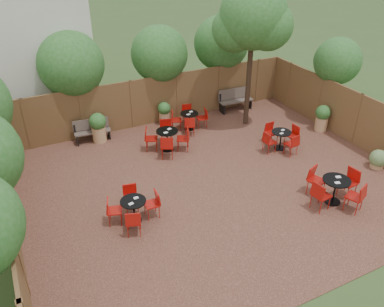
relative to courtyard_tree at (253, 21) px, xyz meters
name	(u,v)px	position (x,y,z in m)	size (l,w,h in m)	color
ground	(215,183)	(-3.27, -3.21, -4.19)	(80.00, 80.00, 0.00)	#354F23
courtyard_paving	(215,183)	(-3.27, -3.21, -4.18)	(12.00, 10.00, 0.02)	#3D1F18
fence_back	(155,100)	(-3.27, 1.79, -3.19)	(12.00, 0.08, 2.00)	brown
fence_left	(10,211)	(-9.27, -3.21, -3.19)	(0.08, 10.00, 2.00)	brown
fence_right	(357,119)	(2.73, -3.21, -3.19)	(0.08, 10.00, 2.00)	brown
neighbour_building	(14,21)	(-7.77, 4.79, -0.19)	(5.00, 4.00, 8.00)	beige
overhang_foliage	(102,86)	(-5.83, -0.17, -1.47)	(15.45, 10.60, 2.65)	#255C1E
courtyard_tree	(253,21)	(0.00, 0.00, 0.00)	(2.69, 2.59, 5.60)	black
park_bench_left	(92,130)	(-6.06, 1.40, -3.74)	(1.39, 0.57, 0.84)	brown
park_bench_right	(235,99)	(0.35, 1.41, -3.68)	(1.55, 0.58, 0.94)	brown
bistro_tables	(225,156)	(-2.52, -2.55, -3.73)	(7.67, 7.87, 0.93)	black
planters	(159,124)	(-3.69, 0.43, -3.60)	(11.85, 3.90, 1.16)	tan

